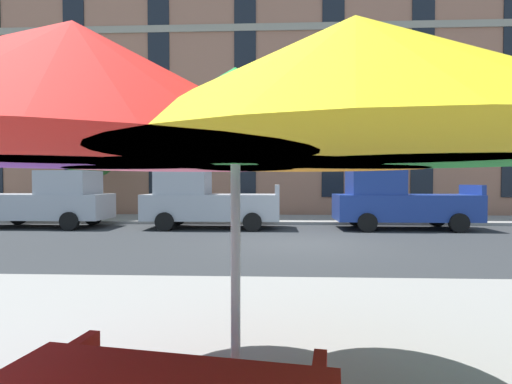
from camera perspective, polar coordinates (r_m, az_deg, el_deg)
name	(u,v)px	position (r m, az deg, el deg)	size (l,w,h in m)	color
ground_plane	(300,244)	(11.60, 6.32, -7.35)	(120.00, 120.00, 0.00)	#2D3033
sidewalk_far	(290,219)	(18.33, 4.92, -3.90)	(56.00, 3.60, 0.12)	gray
apartment_building	(285,62)	(27.57, 4.22, 17.96)	(44.45, 12.08, 19.20)	#A87056
pickup_silver	(48,201)	(17.51, -27.53, -1.15)	(5.10, 2.12, 2.20)	#A8AAB2
pickup_silver_midblock	(206,201)	(15.37, -7.13, -1.33)	(5.10, 2.12, 2.20)	#A8AAB2
pickup_blue	(398,202)	(15.85, 19.56, -1.32)	(5.10, 2.12, 2.20)	navy
street_tree_left	(88,143)	(19.98, -22.80, 6.42)	(2.87, 2.79, 5.05)	#4C3823
patio_umbrella	(235,121)	(2.47, -2.96, 10.01)	(4.03, 3.74, 2.48)	silver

